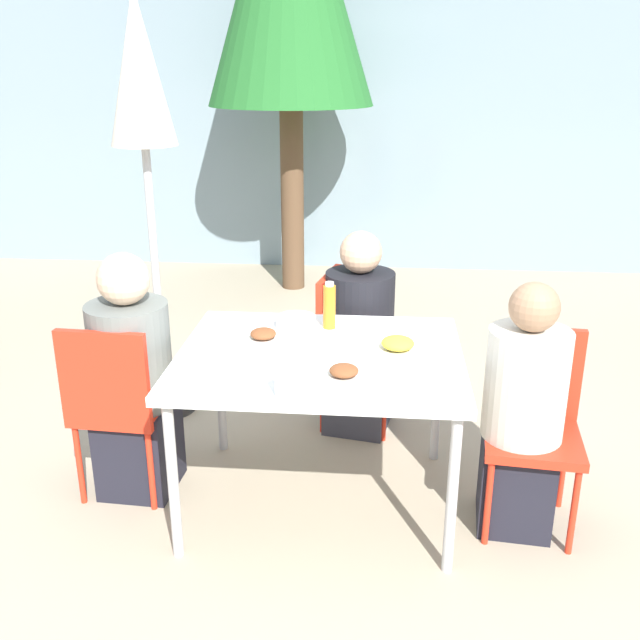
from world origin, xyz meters
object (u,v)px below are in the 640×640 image
at_px(closed_umbrella, 141,99).
at_px(salad_bowl, 296,322).
at_px(bottle, 329,306).
at_px(person_far, 359,340).
at_px(person_left, 133,384).
at_px(chair_left, 117,399).
at_px(person_right, 522,417).
at_px(chair_far, 347,338).
at_px(drinking_cup, 285,383).
at_px(chair_right, 533,414).

xyz_separation_m(closed_umbrella, salad_bowl, (0.85, -0.57, -0.97)).
bearing_deg(bottle, person_far, 73.51).
bearing_deg(person_left, chair_left, -121.90).
height_order(person_right, chair_far, person_right).
relative_size(person_right, bottle, 4.95).
distance_m(person_left, person_far, 1.22).
bearing_deg(salad_bowl, person_right, -21.22).
bearing_deg(closed_umbrella, salad_bowl, -33.88).
bearing_deg(person_far, drinking_cup, -0.45).
bearing_deg(chair_far, chair_left, -38.80).
height_order(person_far, closed_umbrella, closed_umbrella).
height_order(chair_right, bottle, bottle).
bearing_deg(person_left, chair_far, 42.38).
bearing_deg(drinking_cup, person_left, 147.98).
height_order(chair_right, closed_umbrella, closed_umbrella).
height_order(chair_right, person_right, person_right).
relative_size(person_left, drinking_cup, 11.06).
height_order(chair_left, person_far, person_far).
xyz_separation_m(chair_far, bottle, (-0.06, -0.50, 0.35)).
bearing_deg(drinking_cup, salad_bowl, 93.69).
distance_m(chair_right, salad_bowl, 1.14).
xyz_separation_m(chair_right, chair_far, (-0.84, 0.82, 0.00)).
height_order(chair_left, bottle, bottle).
height_order(chair_left, person_right, person_right).
bearing_deg(chair_right, salad_bowl, -10.65).
relative_size(chair_far, drinking_cup, 8.24).
distance_m(chair_far, drinking_cup, 1.28).
bearing_deg(chair_left, drinking_cup, -22.74).
bearing_deg(chair_left, closed_umbrella, 98.05).
bearing_deg(closed_umbrella, bottle, -29.15).
relative_size(person_left, person_far, 1.04).
height_order(closed_umbrella, salad_bowl, closed_umbrella).
distance_m(person_right, salad_bowl, 1.10).
relative_size(person_right, chair_far, 1.29).
bearing_deg(chair_right, bottle, -13.83).
bearing_deg(person_right, chair_right, -121.90).
relative_size(closed_umbrella, bottle, 10.17).
bearing_deg(chair_right, person_right, 58.10).
bearing_deg(drinking_cup, chair_right, 22.35).
height_order(chair_far, closed_umbrella, closed_umbrella).
height_order(person_far, bottle, person_far).
bearing_deg(chair_left, salad_bowl, 26.26).
xyz_separation_m(closed_umbrella, bottle, (1.00, -0.56, -0.89)).
relative_size(chair_left, person_right, 0.77).
bearing_deg(person_far, bottle, -5.45).
bearing_deg(person_left, chair_right, 1.30).
bearing_deg(person_far, person_left, -44.33).
relative_size(person_right, salad_bowl, 5.98).
distance_m(person_left, chair_far, 1.21).
relative_size(person_left, closed_umbrella, 0.51).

